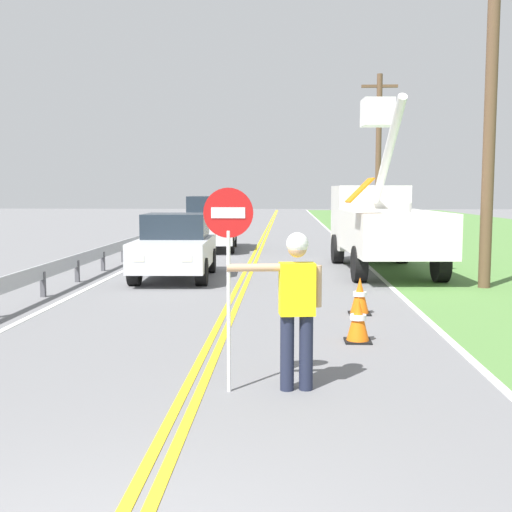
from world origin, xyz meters
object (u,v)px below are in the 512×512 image
utility_pole_near (491,90)px  utility_pole_mid (378,152)px  traffic_cone_lead (358,320)px  utility_bucket_truck (381,222)px  flagger_worker (296,301)px  traffic_cone_mid (360,296)px  oncoming_sedan_nearest (175,247)px  oncoming_suv_second (211,223)px  stop_sign_paddle (228,243)px

utility_pole_near → utility_pole_mid: (-0.09, 17.36, -0.40)m
traffic_cone_lead → utility_bucket_truck: bearing=79.7°
utility_pole_near → traffic_cone_lead: size_ratio=12.69×
flagger_worker → traffic_cone_mid: 4.85m
oncoming_sedan_nearest → oncoming_suv_second: 8.17m
flagger_worker → utility_pole_near: bearing=60.3°
utility_pole_mid → traffic_cone_lead: bearing=-98.7°
flagger_worker → oncoming_sedan_nearest: 9.89m
utility_bucket_truck → utility_pole_mid: 14.35m
stop_sign_paddle → oncoming_suv_second: size_ratio=0.50×
traffic_cone_mid → utility_pole_mid: bearing=81.1°
flagger_worker → stop_sign_paddle: (-0.76, -0.10, 0.66)m
oncoming_suv_second → utility_pole_mid: size_ratio=0.58×
oncoming_suv_second → utility_pole_mid: utility_pole_mid is taller
flagger_worker → oncoming_sedan_nearest: size_ratio=0.44×
traffic_cone_lead → utility_pole_mid: bearing=81.3°
traffic_cone_lead → oncoming_sedan_nearest: bearing=119.8°
utility_pole_mid → utility_pole_near: bearing=-89.7°
oncoming_suv_second → utility_pole_near: 12.69m
flagger_worker → oncoming_suv_second: oncoming_suv_second is taller
flagger_worker → utility_pole_mid: utility_pole_mid is taller
oncoming_suv_second → utility_pole_mid: bearing=46.2°
oncoming_sedan_nearest → utility_pole_near: utility_pole_near is taller
utility_pole_mid → traffic_cone_lead: (-3.53, -23.04, -3.89)m
flagger_worker → traffic_cone_lead: size_ratio=2.61×
oncoming_sedan_nearest → flagger_worker: bearing=-72.2°
flagger_worker → traffic_cone_mid: bearing=74.7°
stop_sign_paddle → utility_pole_near: (5.37, 8.19, 2.92)m
utility_bucket_truck → traffic_cone_mid: (-1.38, -6.88, -1.06)m
utility_bucket_truck → traffic_cone_mid: bearing=-101.3°
oncoming_suv_second → traffic_cone_lead: 15.71m
stop_sign_paddle → utility_pole_mid: (5.28, 25.55, 2.52)m
utility_bucket_truck → traffic_cone_mid: utility_bucket_truck is taller
traffic_cone_mid → utility_bucket_truck: bearing=78.7°
oncoming_sedan_nearest → utility_bucket_truck: bearing=20.3°
utility_bucket_truck → traffic_cone_lead: (-1.66, -9.10, -1.06)m
traffic_cone_mid → oncoming_sedan_nearest: bearing=131.9°
utility_bucket_truck → oncoming_sedan_nearest: (-5.67, -2.10, -0.57)m
stop_sign_paddle → traffic_cone_mid: bearing=66.8°
traffic_cone_lead → traffic_cone_mid: 2.24m
oncoming_suv_second → oncoming_sedan_nearest: bearing=-89.9°
utility_bucket_truck → stop_sign_paddle: bearing=-106.4°
oncoming_sedan_nearest → traffic_cone_lead: bearing=-60.2°
oncoming_sedan_nearest → traffic_cone_mid: size_ratio=5.95×
oncoming_sedan_nearest → traffic_cone_lead: 8.08m
utility_pole_mid → traffic_cone_lead: 23.63m
utility_bucket_truck → traffic_cone_mid: size_ratio=9.86×
oncoming_suv_second → traffic_cone_mid: size_ratio=6.69×
oncoming_sedan_nearest → traffic_cone_lead: (4.01, -7.00, -0.50)m
utility_bucket_truck → oncoming_sedan_nearest: utility_bucket_truck is taller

